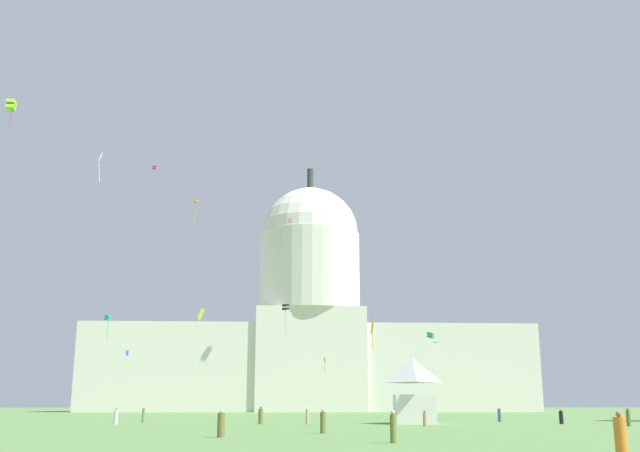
% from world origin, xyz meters
% --- Properties ---
extents(capitol_building, '(118.83, 27.58, 67.56)m').
position_xyz_m(capitol_building, '(4.83, 172.47, 21.62)').
color(capitol_building, silver).
rests_on(capitol_building, ground_plane).
extents(event_tent, '(4.90, 6.96, 6.74)m').
position_xyz_m(event_tent, '(10.81, 51.56, 3.41)').
color(event_tent, white).
rests_on(event_tent, ground_plane).
extents(person_white_near_tent, '(0.47, 0.47, 1.62)m').
position_xyz_m(person_white_near_tent, '(-19.98, 51.59, 0.74)').
color(person_white_near_tent, silver).
rests_on(person_white_near_tent, ground_plane).
extents(person_tan_mid_center, '(0.35, 0.35, 1.64)m').
position_xyz_m(person_tan_mid_center, '(-0.32, 53.20, 0.77)').
color(person_tan_mid_center, tan).
rests_on(person_tan_mid_center, ground_plane).
extents(person_olive_near_tree_east, '(0.67, 0.67, 1.69)m').
position_xyz_m(person_olive_near_tree_east, '(-6.93, 20.93, 0.76)').
color(person_olive_near_tree_east, olive).
rests_on(person_olive_near_tree_east, ground_plane).
extents(person_olive_front_left, '(0.49, 0.49, 1.77)m').
position_xyz_m(person_olive_front_left, '(-5.20, 51.48, 0.80)').
color(person_olive_front_left, olive).
rests_on(person_olive_front_left, ground_plane).
extents(person_olive_edge_west, '(0.44, 0.44, 1.72)m').
position_xyz_m(person_olive_edge_west, '(2.77, 13.72, 0.80)').
color(person_olive_edge_west, olive).
rests_on(person_olive_edge_west, ground_plane).
extents(person_orange_back_center, '(0.67, 0.67, 1.74)m').
position_xyz_m(person_orange_back_center, '(10.24, 3.04, 0.79)').
color(person_orange_back_center, orange).
rests_on(person_orange_back_center, ground_plane).
extents(person_grey_mid_left, '(0.46, 0.46, 1.64)m').
position_xyz_m(person_grey_mid_left, '(-18.24, 57.43, 0.76)').
color(person_grey_mid_left, gray).
rests_on(person_grey_mid_left, ground_plane).
extents(person_tan_edge_east, '(0.52, 0.52, 1.49)m').
position_xyz_m(person_tan_edge_east, '(10.24, 42.82, 0.67)').
color(person_tan_edge_east, tan).
rests_on(person_tan_edge_east, ground_plane).
extents(person_denim_front_center, '(0.39, 0.39, 1.66)m').
position_xyz_m(person_denim_front_center, '(22.27, 59.58, 0.76)').
color(person_denim_front_center, '#3D5684').
rests_on(person_denim_front_center, ground_plane).
extents(person_olive_near_tree_west, '(0.53, 0.53, 1.66)m').
position_xyz_m(person_olive_near_tree_west, '(29.31, 42.21, 0.76)').
color(person_olive_near_tree_west, olive).
rests_on(person_olive_near_tree_west, ground_plane).
extents(person_olive_mid_right, '(0.57, 0.57, 1.69)m').
position_xyz_m(person_olive_mid_right, '(-0.21, 26.88, 0.77)').
color(person_olive_mid_right, olive).
rests_on(person_olive_mid_right, ground_plane).
extents(person_black_aisle_center, '(0.49, 0.49, 1.51)m').
position_xyz_m(person_black_aisle_center, '(25.87, 49.93, 0.68)').
color(person_black_aisle_center, black).
rests_on(person_black_aisle_center, ground_plane).
extents(kite_orange_high, '(1.44, 1.60, 4.12)m').
position_xyz_m(kite_orange_high, '(-18.83, 99.12, 36.01)').
color(kite_orange_high, orange).
extents(kite_red_low, '(0.55, 0.67, 3.52)m').
position_xyz_m(kite_red_low, '(6.91, 140.09, 11.34)').
color(kite_red_low, red).
extents(kite_magenta_high, '(0.85, 0.92, 1.12)m').
position_xyz_m(kite_magenta_high, '(-30.97, 125.38, 51.83)').
color(kite_magenta_high, '#D1339E').
extents(kite_gold_low, '(0.23, 0.88, 3.02)m').
position_xyz_m(kite_gold_low, '(5.35, 41.77, 8.98)').
color(kite_gold_low, gold).
extents(kite_white_mid, '(0.61, 1.14, 4.12)m').
position_xyz_m(kite_white_mid, '(-27.53, 66.99, 33.53)').
color(kite_white_mid, white).
extents(kite_green_low, '(1.36, 1.34, 1.13)m').
position_xyz_m(kite_green_low, '(21.27, 91.94, 12.90)').
color(kite_green_low, green).
extents(kite_turquoise_low, '(1.18, 1.17, 4.38)m').
position_xyz_m(kite_turquoise_low, '(-33.35, 102.48, 16.55)').
color(kite_turquoise_low, teal).
extents(kite_pink_high, '(0.99, 1.05, 4.18)m').
position_xyz_m(kite_pink_high, '(-1.20, 149.61, 46.42)').
color(kite_pink_high, pink).
extents(kite_cyan_low, '(1.33, 1.10, 0.28)m').
position_xyz_m(kite_cyan_low, '(17.74, 72.27, 9.79)').
color(kite_cyan_low, '#33BCDB').
extents(kite_blue_low, '(0.44, 0.44, 0.97)m').
position_xyz_m(kite_blue_low, '(-31.22, 110.21, 11.08)').
color(kite_blue_low, blue).
extents(kite_yellow_low, '(0.59, 1.12, 1.30)m').
position_xyz_m(kite_yellow_low, '(-11.44, 48.61, 10.93)').
color(kite_yellow_low, yellow).
extents(kite_lime_mid, '(1.02, 1.09, 3.25)m').
position_xyz_m(kite_lime_mid, '(-33.88, 51.60, 34.63)').
color(kite_lime_mid, '#8CD133').
extents(kite_black_low, '(0.89, 0.89, 3.77)m').
position_xyz_m(kite_black_low, '(-2.67, 64.05, 13.62)').
color(kite_black_low, black).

